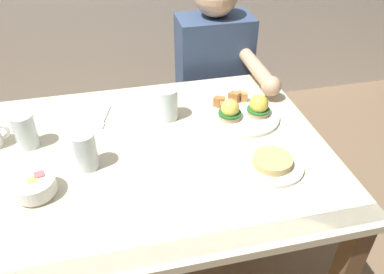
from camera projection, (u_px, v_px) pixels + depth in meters
dining_table at (150, 177)px, 1.33m from camera, size 1.20×0.90×0.74m
eggs_benedict_plate at (243, 111)px, 1.42m from camera, size 0.27×0.27×0.09m
fruit_bowl at (35, 186)px, 1.10m from camera, size 0.12×0.12×0.06m
fork at (104, 118)px, 1.43m from camera, size 0.06×0.15×0.00m
water_glass_near at (26, 133)px, 1.27m from camera, size 0.07×0.07×0.12m
water_glass_far at (85, 152)px, 1.18m from camera, size 0.07×0.07×0.12m
water_glass_extra at (167, 106)px, 1.41m from camera, size 0.08×0.08×0.12m
side_plate at (272, 163)px, 1.20m from camera, size 0.20×0.20×0.04m
diner_person at (215, 80)px, 1.87m from camera, size 0.34×0.54×1.14m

